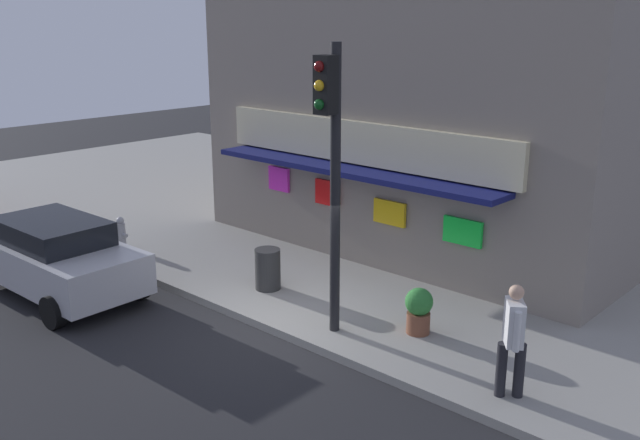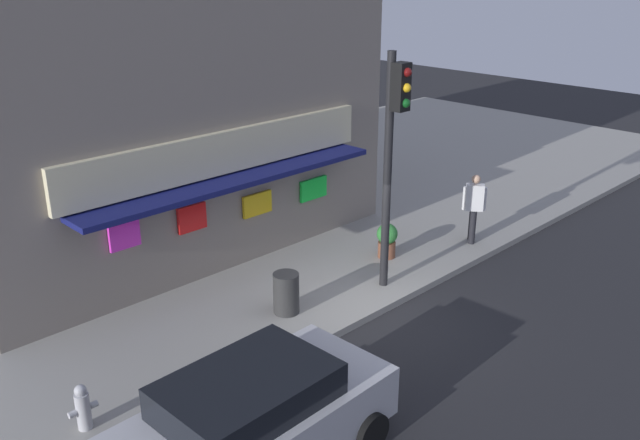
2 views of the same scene
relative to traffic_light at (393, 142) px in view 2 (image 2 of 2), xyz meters
name	(u,v)px [view 2 (image 2 of 2)]	position (x,y,z in m)	size (l,w,h in m)	color
ground_plane	(378,317)	(-0.99, -0.59, -3.41)	(56.87, 56.87, 0.00)	#232326
sidewalk	(193,228)	(-0.99, 6.00, -3.33)	(37.91, 13.19, 0.15)	gray
corner_building	(117,74)	(-1.95, 7.45, 0.76)	(10.40, 9.48, 8.03)	gray
traffic_light	(393,142)	(0.00, 0.00, 0.00)	(0.32, 0.58, 5.07)	black
fire_hydrant	(83,407)	(-7.01, 0.14, -2.88)	(0.46, 0.22, 0.77)	#B2B2B7
trash_can	(286,293)	(-2.36, 0.68, -2.82)	(0.53, 0.53, 0.86)	#2D2D2D
pedestrian	(474,205)	(3.46, 0.13, -2.27)	(0.46, 0.52, 1.77)	black
potted_plant_by_doorway	(387,239)	(1.19, 1.02, -2.80)	(0.50, 0.50, 0.85)	brown
parked_car_silver	(249,423)	(-5.69, -2.24, -2.56)	(4.44, 2.19, 1.62)	#B7B7BC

